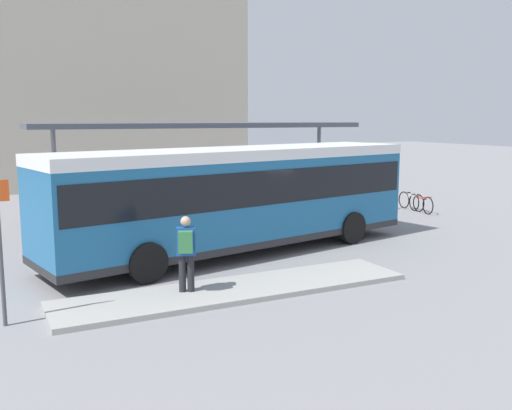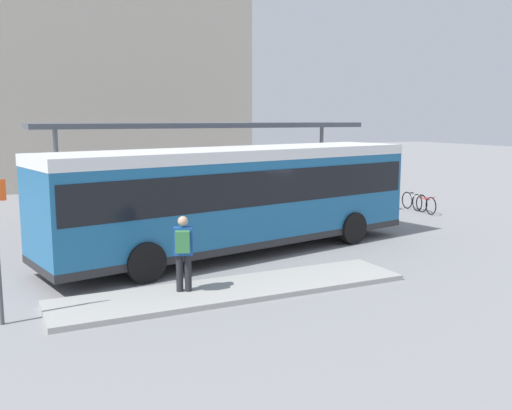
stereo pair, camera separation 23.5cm
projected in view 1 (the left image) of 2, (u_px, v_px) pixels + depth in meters
The scene contains 10 objects.
ground_plane at pixel (239, 253), 16.80m from camera, with size 120.00×120.00×0.00m, color gray.
curb_island at pixel (237, 290), 12.97m from camera, with size 8.23×1.80×0.12m.
city_bus at pixel (239, 192), 16.53m from camera, with size 11.81×4.72×3.07m.
pedestrian_waiting at pixel (186, 249), 12.45m from camera, with size 0.50×0.53×1.69m.
bicycle_red at pixel (421, 204), 23.89m from camera, with size 0.48×1.72×0.75m.
bicycle_white at pixel (411, 201), 24.55m from camera, with size 0.48×1.75×0.76m.
station_shelter at pixel (200, 127), 21.45m from camera, with size 12.46×2.92×3.75m.
potted_planter_near_shelter at pixel (340, 202), 22.22m from camera, with size 0.90×0.90×1.32m.
platform_sign at pixel (0, 246), 10.65m from camera, with size 0.44×0.08×2.80m.
station_building at pixel (5, 75), 35.72m from camera, with size 26.09×15.98×13.20m.
Camera 1 is at (-6.85, -14.90, 3.93)m, focal length 40.00 mm.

